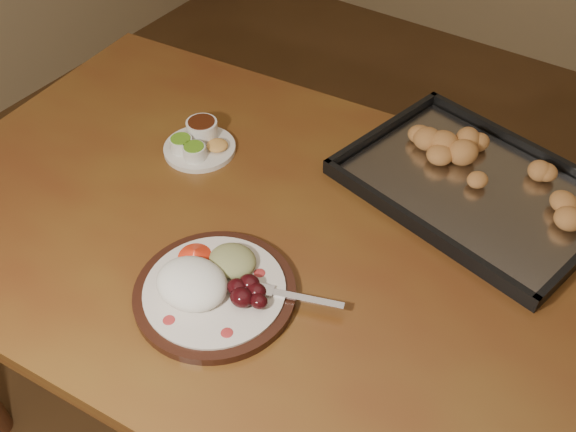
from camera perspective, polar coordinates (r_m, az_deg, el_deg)
The scene contains 5 objects.
ground at distance 1.88m, azimuth 8.24°, elevation -15.66°, with size 4.00×4.00×0.00m, color #54371C.
dining_table at distance 1.27m, azimuth 0.06°, elevation -4.69°, with size 1.57×1.02×0.75m.
dinner_plate at distance 1.10m, azimuth -6.82°, elevation -6.21°, with size 0.34×0.28×0.06m.
condiment_saucer at distance 1.39m, azimuth -7.95°, elevation 6.50°, with size 0.15×0.15×0.05m.
baking_tray at distance 1.33m, azimuth 16.35°, elevation 2.72°, with size 0.56×0.46×0.05m.
Camera 1 is at (0.30, -0.91, 1.62)m, focal length 40.00 mm.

